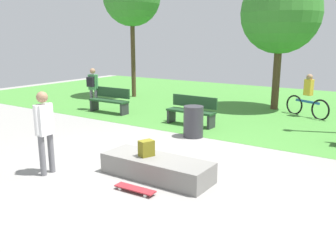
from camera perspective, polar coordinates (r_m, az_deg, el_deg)
The scene contains 12 objects.
ground_plane at distance 8.08m, azimuth -2.88°, elevation -5.63°, with size 28.00×28.00×0.00m, color gray.
grass_lawn at distance 15.27m, azimuth 15.74°, elevation 3.13°, with size 26.60×11.58×0.01m, color #478C38.
concrete_ledge at distance 7.12m, azimuth -1.80°, elevation -6.61°, with size 2.24×0.80×0.40m, color gray.
backpack_on_ledge at distance 7.12m, azimuth -3.45°, elevation -3.55°, with size 0.28×0.20×0.32m, color olive.
skater_performing_trick at distance 7.49m, azimuth -19.00°, elevation -0.10°, with size 0.22×0.43×1.68m.
skateboard_by_ledge at distance 6.54m, azimuth -5.27°, elevation -9.88°, with size 0.81×0.22×0.08m.
park_bench_center_lawn at distance 11.36m, azimuth 3.80°, elevation 2.55°, with size 1.61×0.51×0.91m.
park_bench_far_left at distance 13.43m, azimuth -9.18°, elevation 4.15°, with size 1.60×0.49×0.91m.
tree_leaning_ash at distance 14.41m, azimuth 17.46°, elevation 16.65°, with size 2.95×2.95×5.05m.
trash_bin at distance 9.97m, azimuth 4.05°, elevation 0.70°, with size 0.55×0.55×0.87m, color #333338.
pedestrian_with_backpack at distance 14.03m, azimuth -11.83°, elevation 6.35°, with size 0.43×0.38×1.58m.
cyclist_on_bicycle at distance 13.45m, azimuth 21.26°, elevation 4.06°, with size 1.66×0.86×1.52m.
Camera 1 is at (4.55, -6.12, 2.68)m, focal length 38.44 mm.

